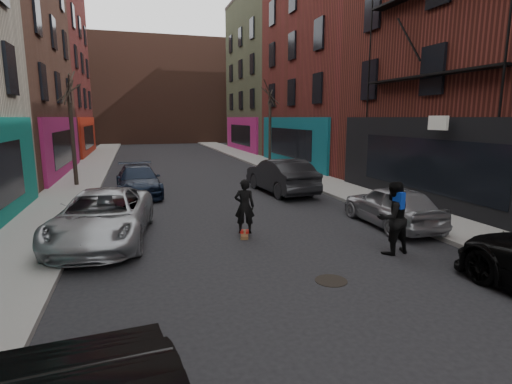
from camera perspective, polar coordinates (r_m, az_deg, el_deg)
sidewalk_left at (r=34.06m, az=-21.85°, el=4.09°), size 2.50×84.00×0.13m
sidewalk_right at (r=35.24m, az=-1.11°, el=5.04°), size 2.50×84.00×0.13m
buildings_right at (r=26.30m, az=24.60°, el=19.58°), size 12.00×56.00×16.00m
building_far at (r=59.95m, az=-14.10°, el=13.67°), size 40.00×10.00×14.00m
tree_left_far at (r=21.96m, az=-24.90°, el=9.36°), size 2.00×2.00×6.50m
tree_right_far at (r=29.32m, az=2.01°, el=10.69°), size 2.00×2.00×6.80m
parked_left_far at (r=12.10m, az=-21.03°, el=-3.31°), size 3.04×5.49×1.45m
parked_left_end at (r=18.87m, az=-16.48°, el=1.58°), size 2.12×4.71×1.34m
parked_right_far at (r=13.63m, az=18.82°, el=-1.85°), size 1.73×4.05×1.37m
parked_right_end at (r=18.70m, az=3.55°, el=2.33°), size 2.09×4.99×1.60m
skateboard at (r=11.98m, az=-1.63°, el=-6.08°), size 0.44×0.83×0.10m
skateboarder at (r=11.76m, az=-1.65°, el=-2.05°), size 0.68×0.54×1.62m
pedestrian at (r=10.84m, az=18.93°, el=-3.50°), size 1.00×0.83×1.89m
manhole at (r=9.01m, az=10.68°, el=-12.33°), size 0.77×0.77×0.01m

